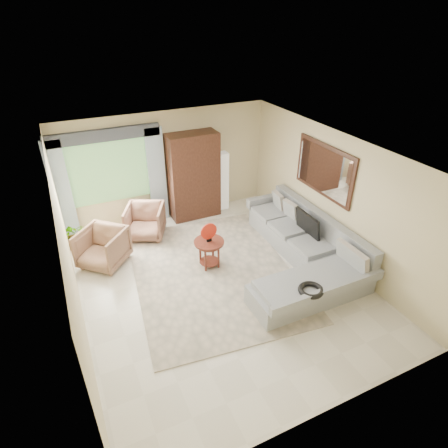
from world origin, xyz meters
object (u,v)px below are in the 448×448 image
armchair_right (145,222)px  armchair_left (103,248)px  potted_plant (73,236)px  tv_screen (308,224)px  floor_lamp (223,181)px  sectional_sofa (304,252)px  armoire (194,176)px  coffee_table (209,253)px

armchair_right → armchair_left: bearing=-121.2°
armchair_left → potted_plant: (-0.50, 0.87, -0.09)m
tv_screen → armchair_right: 3.59m
armchair_left → armchair_right: bearing=76.0°
armchair_left → floor_lamp: size_ratio=0.57×
sectional_sofa → tv_screen: bearing=49.3°
tv_screen → armoire: bearing=120.1°
coffee_table → armchair_left: size_ratio=0.70×
coffee_table → floor_lamp: size_ratio=0.40×
sectional_sofa → armchair_right: sectional_sofa is taller
tv_screen → armoire: size_ratio=0.35×
armchair_left → potted_plant: size_ratio=1.43×
armchair_right → floor_lamp: bearing=39.4°
armchair_left → armoire: bearing=68.4°
tv_screen → armchair_right: size_ratio=0.89×
sectional_sofa → coffee_table: 1.91m
armchair_right → floor_lamp: 2.28m
coffee_table → armoire: (0.53, 2.16, 0.73)m
floor_lamp → sectional_sofa: bearing=-81.7°
tv_screen → potted_plant: bearing=152.7°
armchair_left → armchair_right: (1.06, 0.69, -0.01)m
armchair_right → floor_lamp: (2.18, 0.54, 0.37)m
floor_lamp → armchair_right: bearing=-166.1°
sectional_sofa → tv_screen: tv_screen is taller
coffee_table → armchair_right: 1.89m
armoire → coffee_table: bearing=-103.7°
sectional_sofa → armchair_right: bearing=137.2°
tv_screen → armchair_left: 4.20m
armchair_left → armoire: (2.44, 1.17, 0.66)m
sectional_sofa → coffee_table: size_ratio=5.75×
potted_plant → floor_lamp: bearing=5.5°
potted_plant → floor_lamp: size_ratio=0.40×
tv_screen → floor_lamp: size_ratio=0.49×
armchair_left → armoire: armoire is taller
tv_screen → potted_plant: (-4.44, 2.29, -0.42)m
tv_screen → coffee_table: size_ratio=1.23×
coffee_table → armchair_right: (-0.86, 1.68, 0.06)m
sectional_sofa → armchair_left: bearing=154.9°
tv_screen → coffee_table: 2.11m
sectional_sofa → armchair_left: (-3.67, 1.72, 0.11)m
coffee_table → armoire: size_ratio=0.29×
armchair_left → potted_plant: 1.01m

